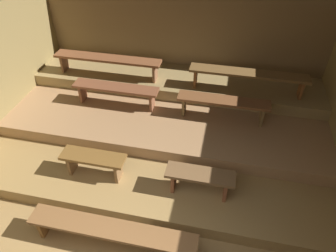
{
  "coord_description": "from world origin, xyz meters",
  "views": [
    {
      "loc": [
        1.04,
        -1.2,
        4.1
      ],
      "look_at": [
        0.12,
        3.0,
        0.55
      ],
      "focal_mm": 33.04,
      "sensor_mm": 36.0,
      "label": 1
    }
  ],
  "objects_px": {
    "bench_lower_left": "(94,160)",
    "bench_upper_right": "(248,75)",
    "bench_lower_right": "(200,178)",
    "bench_upper_left": "(107,60)",
    "bench_floor_center": "(112,231)",
    "bench_middle_right": "(223,103)",
    "bench_middle_left": "(116,90)"
  },
  "relations": [
    {
      "from": "bench_lower_right",
      "to": "bench_middle_right",
      "type": "height_order",
      "value": "bench_middle_right"
    },
    {
      "from": "bench_middle_right",
      "to": "bench_middle_left",
      "type": "bearing_deg",
      "value": 180.0
    },
    {
      "from": "bench_lower_left",
      "to": "bench_middle_right",
      "type": "distance_m",
      "value": 2.53
    },
    {
      "from": "bench_lower_left",
      "to": "bench_upper_left",
      "type": "distance_m",
      "value": 2.46
    },
    {
      "from": "bench_floor_center",
      "to": "bench_middle_right",
      "type": "height_order",
      "value": "bench_middle_right"
    },
    {
      "from": "bench_lower_left",
      "to": "bench_upper_right",
      "type": "bearing_deg",
      "value": 45.48
    },
    {
      "from": "bench_floor_center",
      "to": "bench_lower_left",
      "type": "bearing_deg",
      "value": 123.01
    },
    {
      "from": "bench_middle_left",
      "to": "bench_middle_right",
      "type": "distance_m",
      "value": 2.08
    },
    {
      "from": "bench_floor_center",
      "to": "bench_upper_right",
      "type": "relative_size",
      "value": 1.03
    },
    {
      "from": "bench_floor_center",
      "to": "bench_upper_left",
      "type": "height_order",
      "value": "bench_upper_left"
    },
    {
      "from": "bench_middle_left",
      "to": "bench_upper_left",
      "type": "xyz_separation_m",
      "value": [
        -0.4,
        0.68,
        0.25
      ]
    },
    {
      "from": "bench_floor_center",
      "to": "bench_upper_right",
      "type": "bearing_deg",
      "value": 63.88
    },
    {
      "from": "bench_upper_left",
      "to": "bench_middle_left",
      "type": "bearing_deg",
      "value": -59.53
    },
    {
      "from": "bench_lower_right",
      "to": "bench_upper_left",
      "type": "distance_m",
      "value": 3.31
    },
    {
      "from": "bench_middle_right",
      "to": "bench_upper_left",
      "type": "distance_m",
      "value": 2.59
    },
    {
      "from": "bench_floor_center",
      "to": "bench_upper_right",
      "type": "height_order",
      "value": "bench_upper_right"
    },
    {
      "from": "bench_middle_right",
      "to": "bench_upper_right",
      "type": "xyz_separation_m",
      "value": [
        0.4,
        0.68,
        0.25
      ]
    },
    {
      "from": "bench_lower_right",
      "to": "bench_floor_center",
      "type": "bearing_deg",
      "value": -136.1
    },
    {
      "from": "bench_lower_left",
      "to": "bench_middle_right",
      "type": "height_order",
      "value": "bench_middle_right"
    },
    {
      "from": "bench_middle_right",
      "to": "bench_lower_left",
      "type": "bearing_deg",
      "value": -138.89
    },
    {
      "from": "bench_lower_left",
      "to": "bench_middle_left",
      "type": "relative_size",
      "value": 0.61
    },
    {
      "from": "bench_lower_left",
      "to": "bench_middle_right",
      "type": "xyz_separation_m",
      "value": [
        1.89,
        1.65,
        0.26
      ]
    },
    {
      "from": "bench_middle_left",
      "to": "bench_middle_right",
      "type": "height_order",
      "value": "same"
    },
    {
      "from": "bench_lower_left",
      "to": "bench_upper_left",
      "type": "height_order",
      "value": "bench_upper_left"
    },
    {
      "from": "bench_lower_right",
      "to": "bench_upper_left",
      "type": "xyz_separation_m",
      "value": [
        -2.29,
        2.33,
        0.51
      ]
    },
    {
      "from": "bench_middle_left",
      "to": "bench_upper_left",
      "type": "distance_m",
      "value": 0.83
    },
    {
      "from": "bench_floor_center",
      "to": "bench_lower_right",
      "type": "relative_size",
      "value": 2.26
    },
    {
      "from": "bench_middle_right",
      "to": "bench_upper_left",
      "type": "height_order",
      "value": "bench_upper_left"
    },
    {
      "from": "bench_lower_left",
      "to": "bench_upper_right",
      "type": "xyz_separation_m",
      "value": [
        2.29,
        2.33,
        0.51
      ]
    },
    {
      "from": "bench_floor_center",
      "to": "bench_upper_left",
      "type": "distance_m",
      "value": 3.64
    },
    {
      "from": "bench_middle_left",
      "to": "bench_middle_right",
      "type": "relative_size",
      "value": 1.0
    },
    {
      "from": "bench_lower_left",
      "to": "bench_middle_left",
      "type": "height_order",
      "value": "bench_middle_left"
    }
  ]
}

